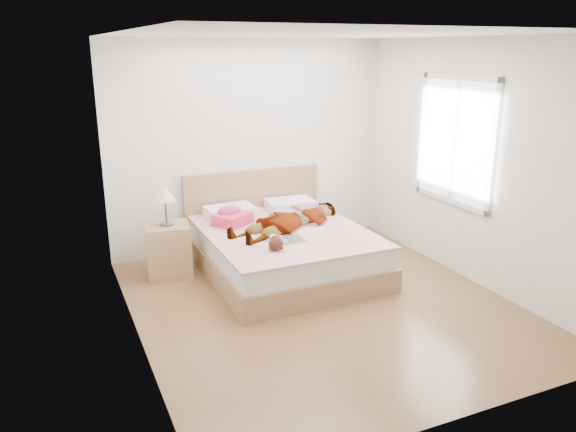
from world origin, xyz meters
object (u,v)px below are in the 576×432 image
at_px(towel, 231,217).
at_px(coffee_mug, 273,239).
at_px(nightstand, 168,246).
at_px(magazine, 287,240).
at_px(bed, 281,247).
at_px(phone, 237,205).
at_px(woman, 290,217).
at_px(plush_toy, 276,243).

distance_m(towel, coffee_mug, 0.83).
bearing_deg(coffee_mug, nightstand, 139.49).
bearing_deg(magazine, bed, 73.99).
height_order(towel, magazine, towel).
bearing_deg(phone, woman, -61.49).
xyz_separation_m(plush_toy, nightstand, (-0.89, 1.00, -0.23)).
bearing_deg(coffee_mug, woman, 49.41).
xyz_separation_m(phone, plush_toy, (0.05, -1.06, -0.13)).
distance_m(magazine, nightstand, 1.38).
height_order(magazine, coffee_mug, coffee_mug).
xyz_separation_m(phone, nightstand, (-0.85, -0.05, -0.36)).
height_order(woman, towel, woman).
bearing_deg(bed, coffee_mug, -122.48).
distance_m(coffee_mug, nightstand, 1.26).
bearing_deg(coffee_mug, phone, 96.79).
distance_m(magazine, coffee_mug, 0.16).
xyz_separation_m(bed, towel, (-0.48, 0.36, 0.32)).
bearing_deg(bed, plush_toy, -117.82).
bearing_deg(coffee_mug, plush_toy, -105.48).
distance_m(bed, coffee_mug, 0.60).
height_order(plush_toy, nightstand, nightstand).
relative_size(woman, nightstand, 1.52).
bearing_deg(nightstand, magazine, -35.98).
distance_m(bed, plush_toy, 0.78).
bearing_deg(towel, magazine, -66.24).
bearing_deg(towel, phone, 32.48).
height_order(bed, magazine, bed).
bearing_deg(magazine, coffee_mug, -177.32).
bearing_deg(plush_toy, woman, 55.52).
xyz_separation_m(woman, phone, (-0.50, 0.40, 0.09)).
bearing_deg(towel, coffee_mug, -76.45).
height_order(phone, magazine, phone).
height_order(woman, nightstand, nightstand).
bearing_deg(woman, plush_toy, -57.30).
xyz_separation_m(phone, coffee_mug, (0.10, -0.86, -0.16)).
height_order(magazine, nightstand, nightstand).
height_order(woman, bed, bed).
bearing_deg(magazine, nightstand, 144.02).
height_order(coffee_mug, plush_toy, plush_toy).
distance_m(phone, plush_toy, 1.07).
bearing_deg(woman, phone, -151.49).
relative_size(phone, towel, 0.21).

